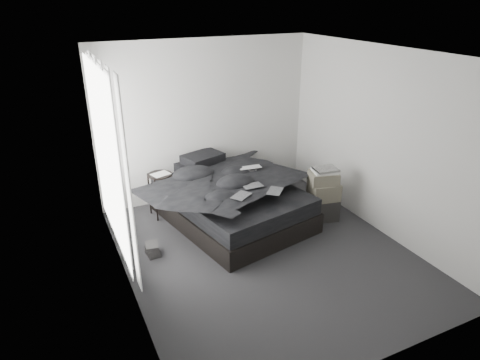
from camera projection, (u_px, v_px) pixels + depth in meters
name	position (u px, v px, depth m)	size (l,w,h in m)	color
floor	(265.00, 252.00, 5.78)	(3.60, 4.20, 0.01)	#29292B
ceiling	(271.00, 53.00, 4.73)	(3.60, 4.20, 0.01)	white
wall_back	(206.00, 120.00, 6.99)	(3.60, 0.01, 2.60)	silver
wall_front	(392.00, 246.00, 3.52)	(3.60, 0.01, 2.60)	silver
wall_left	(120.00, 189.00, 4.54)	(0.01, 4.20, 2.60)	silver
wall_right	(381.00, 142.00, 5.96)	(0.01, 4.20, 2.60)	silver
window_left	(107.00, 158.00, 5.27)	(0.02, 2.00, 2.30)	white
curtain_left	(111.00, 162.00, 5.32)	(0.06, 2.12, 2.48)	white
bed	(232.00, 211.00, 6.55)	(1.67, 2.20, 0.30)	black
mattress	(232.00, 195.00, 6.44)	(1.61, 2.14, 0.24)	black
duvet	(234.00, 181.00, 6.30)	(1.63, 1.88, 0.26)	black
pillow_lower	(198.00, 167.00, 6.96)	(0.66, 0.45, 0.15)	black
pillow_upper	(203.00, 158.00, 6.93)	(0.62, 0.43, 0.14)	black
laptop	(251.00, 164.00, 6.55)	(0.35, 0.23, 0.03)	silver
comic_a	(241.00, 190.00, 5.71)	(0.28, 0.18, 0.01)	black
comic_b	(253.00, 180.00, 6.00)	(0.28, 0.18, 0.01)	black
comic_c	(275.00, 185.00, 5.84)	(0.28, 0.18, 0.01)	black
side_stand	(161.00, 195.00, 6.62)	(0.37, 0.37, 0.69)	black
papers	(161.00, 174.00, 6.47)	(0.26, 0.20, 0.01)	white
floor_books	(152.00, 250.00, 5.69)	(0.16, 0.23, 0.16)	black
box_lower	(322.00, 208.00, 6.59)	(0.46, 0.36, 0.34)	black
box_mid	(324.00, 191.00, 6.46)	(0.43, 0.34, 0.26)	#5E5A4A
box_upper	(324.00, 178.00, 6.38)	(0.41, 0.33, 0.18)	#5E5A4A
art_book_white	(325.00, 171.00, 6.34)	(0.35, 0.28, 0.03)	silver
art_book_snake	(326.00, 169.00, 6.32)	(0.34, 0.27, 0.03)	silver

